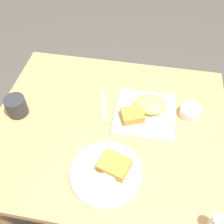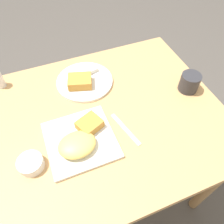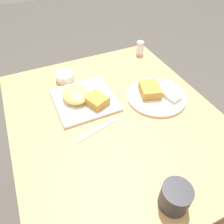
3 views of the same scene
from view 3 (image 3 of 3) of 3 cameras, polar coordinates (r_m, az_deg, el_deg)
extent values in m
plane|color=#4C4742|center=(1.49, 0.54, -20.59)|extent=(8.00, 8.00, 0.00)
cube|color=tan|center=(0.91, 0.83, -1.83)|extent=(0.98, 0.83, 0.04)
cylinder|color=#9F7649|center=(1.42, -20.02, -4.55)|extent=(0.05, 0.05, 0.67)
cylinder|color=#9F7649|center=(1.55, 5.84, 3.38)|extent=(0.05, 0.05, 0.67)
cube|color=white|center=(0.97, -7.17, 3.18)|extent=(0.25, 0.25, 0.01)
ellipsoid|color=#EAC660|center=(0.96, -9.49, 4.63)|extent=(0.14, 0.11, 0.04)
cube|color=#C68938|center=(0.92, -4.04, 3.12)|extent=(0.11, 0.10, 0.04)
cylinder|color=white|center=(1.00, 11.46, 4.02)|extent=(0.26, 0.26, 0.01)
cube|color=#C68938|center=(0.99, 9.90, 5.83)|extent=(0.13, 0.11, 0.04)
cube|color=silver|center=(1.00, 14.41, 4.76)|extent=(0.13, 0.08, 0.02)
cylinder|color=white|center=(1.10, -12.20, 9.01)|extent=(0.09, 0.09, 0.04)
cylinder|color=#D1B775|center=(1.09, -12.33, 9.73)|extent=(0.07, 0.07, 0.00)
cylinder|color=white|center=(1.29, 7.31, 15.98)|extent=(0.04, 0.04, 0.06)
cylinder|color=white|center=(1.30, 7.25, 15.43)|extent=(0.03, 0.03, 0.04)
cylinder|color=silver|center=(1.28, 7.47, 17.47)|extent=(0.04, 0.04, 0.01)
cube|color=silver|center=(0.85, -4.07, -4.70)|extent=(0.06, 0.18, 0.00)
cylinder|color=#2D2D33|center=(0.68, 16.03, -20.63)|extent=(0.09, 0.09, 0.08)
camera|label=1|loc=(1.17, 43.98, 47.99)|focal=42.00mm
camera|label=2|loc=(0.80, -56.71, 35.92)|focal=35.00mm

